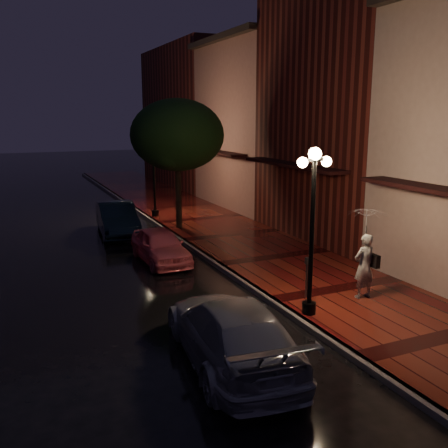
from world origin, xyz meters
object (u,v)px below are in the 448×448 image
streetlamp_far (154,168)px  navy_car (117,219)px  silver_car (231,332)px  street_tree (178,137)px  parking_meter (307,273)px  pink_car (160,246)px  woman_with_umbrella (366,239)px  streetlamp_near (312,222)px

streetlamp_far → navy_car: bearing=-133.8°
navy_car → silver_car: bearing=-86.4°
street_tree → navy_car: 4.50m
parking_meter → street_tree: bearing=84.7°
street_tree → silver_car: (-3.11, -12.30, -3.53)m
pink_car → navy_car: size_ratio=0.83×
streetlamp_far → pink_car: size_ratio=1.19×
streetlamp_far → woman_with_umbrella: size_ratio=1.66×
pink_car → woman_with_umbrella: (4.07, -6.16, 1.25)m
silver_car → street_tree: bearing=-97.6°
pink_car → parking_meter: (2.60, -5.49, 0.25)m
streetlamp_far → parking_meter: bearing=-87.4°
woman_with_umbrella → silver_car: bearing=17.2°
parking_meter → woman_with_umbrella: bearing=-31.4°
streetlamp_far → parking_meter: 13.10m
silver_car → streetlamp_near: bearing=-148.7°
pink_car → parking_meter: size_ratio=3.08×
streetlamp_far → silver_car: size_ratio=0.87×
pink_car → silver_car: bearing=-96.8°
street_tree → woman_with_umbrella: bearing=-80.4°
street_tree → woman_with_umbrella: (1.79, -10.63, -2.38)m
streetlamp_near → streetlamp_far: 14.00m
streetlamp_near → pink_car: size_ratio=1.19×
silver_car → parking_meter: 4.16m
streetlamp_far → parking_meter: size_ratio=3.66×
streetlamp_near → street_tree: (0.26, 10.99, 1.64)m
streetlamp_near → woman_with_umbrella: (2.05, 0.36, -0.74)m
street_tree → pink_car: bearing=-117.0°
streetlamp_far → silver_car: (-2.86, -15.31, -1.88)m
streetlamp_near → streetlamp_far: bearing=90.0°
streetlamp_far → silver_car: bearing=-100.6°
streetlamp_far → silver_car: streetlamp_far is taller
woman_with_umbrella → streetlamp_far: bearing=-83.1°
streetlamp_far → street_tree: bearing=-85.1°
streetlamp_far → navy_car: (-2.51, -2.62, -1.89)m
streetlamp_far → streetlamp_near: bearing=-90.0°
navy_car → street_tree: bearing=-2.9°
streetlamp_far → woman_with_umbrella: 13.81m
streetlamp_near → navy_car: size_ratio=0.99×
streetlamp_near → silver_car: bearing=-155.3°
navy_car → streetlamp_far: bearing=51.4°
streetlamp_near → navy_car: (-2.51, 11.38, -1.89)m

